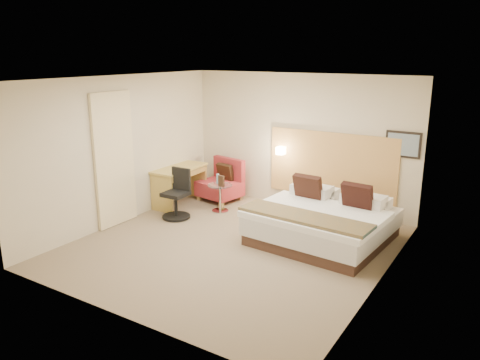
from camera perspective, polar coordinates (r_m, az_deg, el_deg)
The scene contains 19 objects.
floor at distance 7.79m, azimuth -0.90°, elevation -8.10°, with size 4.80×5.00×0.02m, color #7D6B54.
ceiling at distance 7.16m, azimuth -1.00°, elevation 12.31°, with size 4.80×5.00×0.02m, color white.
wall_back at distance 9.51m, azimuth 7.30°, elevation 4.69°, with size 4.80×0.02×2.70m, color beige.
wall_front at distance 5.50m, azimuth -15.30°, elevation -3.66°, with size 4.80×0.02×2.70m, color beige.
wall_left at distance 8.87m, azimuth -14.18°, elevation 3.56°, with size 0.02×5.00×2.70m, color beige.
wall_right at distance 6.42m, azimuth 17.45°, elevation -1.11°, with size 0.02×5.00×2.70m, color beige.
headboard_panel at distance 9.30m, azimuth 11.03°, elevation 1.76°, with size 2.60×0.04×1.30m, color tan.
art_frame at distance 8.83m, azimuth 19.26°, elevation 4.11°, with size 0.62×0.03×0.47m, color black.
art_canvas at distance 8.81m, azimuth 19.23°, elevation 4.09°, with size 0.54×0.01×0.39m, color gray.
lamp_arm at distance 9.62m, azimuth 5.14°, elevation 3.66°, with size 0.02×0.02×0.12m, color silver.
lamp_shade at distance 9.57m, azimuth 4.98°, elevation 3.60°, with size 0.15×0.15×0.15m, color #FFEDC6.
curtain at distance 8.69m, azimuth -15.07°, elevation 2.39°, with size 0.06×0.90×2.42m, color beige.
bottle_a at distance 9.33m, azimuth -2.73°, elevation 0.16°, with size 0.06×0.06×0.20m, color #82B4C9.
menu_folder at distance 9.12m, azimuth -2.29°, elevation -0.12°, with size 0.13×0.05×0.22m, color #382317.
bed at distance 8.03m, azimuth 10.12°, elevation -4.99°, with size 2.23×2.18×1.02m.
lounge_chair at distance 10.06m, azimuth -2.23°, elevation -0.46°, with size 0.94×0.86×0.88m.
side_table at distance 9.32m, azimuth -2.45°, elevation -2.03°, with size 0.56×0.56×0.55m.
desk at distance 9.75m, azimuth -7.27°, elevation 0.58°, with size 0.62×1.28×0.79m.
desk_chair at distance 9.03m, azimuth -7.65°, elevation -2.18°, with size 0.55×0.55×0.95m.
Camera 1 is at (3.88, -6.00, 3.09)m, focal length 35.00 mm.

